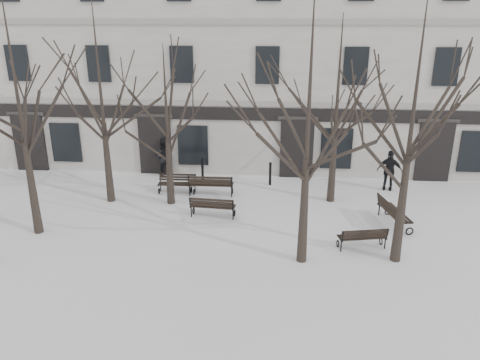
# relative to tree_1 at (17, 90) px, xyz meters

# --- Properties ---
(ground) EXTENTS (100.00, 100.00, 0.00)m
(ground) POSITION_rel_tree_1_xyz_m (6.15, -0.88, -5.23)
(ground) COLOR white
(ground) RESTS_ON ground
(building) EXTENTS (40.40, 10.20, 11.40)m
(building) POSITION_rel_tree_1_xyz_m (6.16, 12.08, 0.29)
(building) COLOR beige
(building) RESTS_ON ground
(tree_1) EXTENTS (5.85, 5.85, 8.36)m
(tree_1) POSITION_rel_tree_1_xyz_m (0.00, 0.00, 0.00)
(tree_1) COLOR black
(tree_1) RESTS_ON ground
(tree_2) EXTENTS (5.83, 5.83, 8.33)m
(tree_2) POSITION_rel_tree_1_xyz_m (9.62, -1.31, -0.02)
(tree_2) COLOR black
(tree_2) RESTS_ON ground
(tree_3) EXTENTS (5.65, 5.65, 8.07)m
(tree_3) POSITION_rel_tree_1_xyz_m (12.68, -1.02, -0.18)
(tree_3) COLOR black
(tree_3) RESTS_ON ground
(tree_4) EXTENTS (5.75, 5.75, 8.21)m
(tree_4) POSITION_rel_tree_1_xyz_m (1.62, 3.24, -0.09)
(tree_4) COLOR black
(tree_4) RESTS_ON ground
(tree_5) EXTENTS (4.61, 4.61, 6.58)m
(tree_5) POSITION_rel_tree_1_xyz_m (4.26, 3.20, -1.11)
(tree_5) COLOR black
(tree_5) RESTS_ON ground
(tree_6) EXTENTS (5.38, 5.38, 7.69)m
(tree_6) POSITION_rel_tree_1_xyz_m (11.07, 4.03, -0.42)
(tree_6) COLOR black
(tree_6) RESTS_ON ground
(bench_1) EXTENTS (1.82, 0.78, 0.89)m
(bench_1) POSITION_rel_tree_1_xyz_m (6.24, 1.87, -4.74)
(bench_1) COLOR black
(bench_1) RESTS_ON ground
(bench_2) EXTENTS (1.72, 0.91, 0.83)m
(bench_2) POSITION_rel_tree_1_xyz_m (11.72, -0.32, -4.78)
(bench_2) COLOR black
(bench_2) RESTS_ON ground
(bench_3) EXTENTS (1.69, 0.66, 0.84)m
(bench_3) POSITION_rel_tree_1_xyz_m (4.27, 4.45, -4.77)
(bench_3) COLOR black
(bench_3) RESTS_ON ground
(bench_4) EXTENTS (1.99, 0.74, 0.99)m
(bench_4) POSITION_rel_tree_1_xyz_m (5.83, 4.20, -4.69)
(bench_4) COLOR black
(bench_4) RESTS_ON ground
(bench_5) EXTENTS (1.09, 2.04, 0.98)m
(bench_5) POSITION_rel_tree_1_xyz_m (13.17, 1.74, -4.69)
(bench_5) COLOR black
(bench_5) RESTS_ON ground
(bollard_a) EXTENTS (0.14, 0.14, 1.12)m
(bollard_a) POSITION_rel_tree_1_xyz_m (5.14, 6.23, -4.63)
(bollard_a) COLOR black
(bollard_a) RESTS_ON ground
(bollard_b) EXTENTS (0.14, 0.14, 1.13)m
(bollard_b) POSITION_rel_tree_1_xyz_m (8.42, 5.80, -4.62)
(bollard_b) COLOR black
(bollard_b) RESTS_ON ground
(pedestrian_b) EXTENTS (1.00, 0.82, 1.88)m
(pedestrian_b) POSITION_rel_tree_1_xyz_m (3.09, 6.82, -5.23)
(pedestrian_b) COLOR black
(pedestrian_b) RESTS_ON ground
(pedestrian_c) EXTENTS (1.17, 0.66, 1.88)m
(pedestrian_c) POSITION_rel_tree_1_xyz_m (13.81, 5.54, -5.23)
(pedestrian_c) COLOR black
(pedestrian_c) RESTS_ON ground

